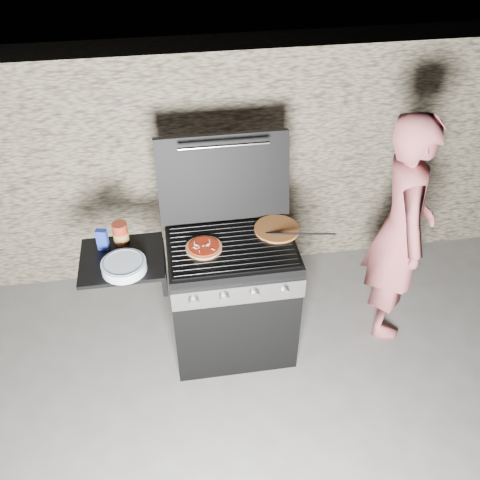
{
  "coord_description": "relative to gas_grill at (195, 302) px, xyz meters",
  "views": [
    {
      "loc": [
        -0.34,
        -2.51,
        3.0
      ],
      "look_at": [
        0.05,
        0.0,
        0.95
      ],
      "focal_mm": 40.0,
      "sensor_mm": 36.0,
      "label": 1
    }
  ],
  "objects": [
    {
      "name": "person",
      "position": [
        1.39,
        0.08,
        0.38
      ],
      "size": [
        0.51,
        0.68,
        1.68
      ],
      "primitive_type": "imported",
      "rotation": [
        0.0,
        0.0,
        1.37
      ],
      "color": "#AE5355",
      "rests_on": "ground"
    },
    {
      "name": "pizza_topped",
      "position": [
        0.08,
        -0.0,
        0.47
      ],
      "size": [
        0.28,
        0.28,
        0.02
      ],
      "primitive_type": null,
      "rotation": [
        0.0,
        0.0,
        -0.31
      ],
      "color": "tan",
      "rests_on": "gas_grill"
    },
    {
      "name": "ground",
      "position": [
        0.25,
        0.0,
        -0.46
      ],
      "size": [
        50.0,
        50.0,
        0.0
      ],
      "primitive_type": "plane",
      "color": "#5C5851"
    },
    {
      "name": "plate_stack",
      "position": [
        -0.4,
        -0.11,
        0.48
      ],
      "size": [
        0.27,
        0.27,
        0.06
      ],
      "primitive_type": "cylinder",
      "rotation": [
        0.0,
        0.0,
        0.01
      ],
      "color": "silver",
      "rests_on": "gas_grill"
    },
    {
      "name": "blue_carton",
      "position": [
        -0.53,
        0.1,
        0.52
      ],
      "size": [
        0.07,
        0.05,
        0.14
      ],
      "primitive_type": "cube",
      "rotation": [
        0.0,
        0.0,
        -0.25
      ],
      "color": "navy",
      "rests_on": "gas_grill"
    },
    {
      "name": "gas_grill",
      "position": [
        0.0,
        0.0,
        0.0
      ],
      "size": [
        1.34,
        0.79,
        0.91
      ],
      "primitive_type": null,
      "color": "black",
      "rests_on": "ground"
    },
    {
      "name": "tongs",
      "position": [
        0.66,
        0.0,
        0.5
      ],
      "size": [
        0.43,
        0.19,
        0.09
      ],
      "primitive_type": "cylinder",
      "rotation": [
        0.0,
        1.4,
        -0.39
      ],
      "color": "black",
      "rests_on": "gas_grill"
    },
    {
      "name": "stone_wall",
      "position": [
        0.25,
        1.05,
        0.44
      ],
      "size": [
        8.0,
        0.35,
        1.8
      ],
      "primitive_type": "cube",
      "color": "gray",
      "rests_on": "ground"
    },
    {
      "name": "pizza_plain",
      "position": [
        0.56,
        0.11,
        0.46
      ],
      "size": [
        0.31,
        0.31,
        0.02
      ],
      "primitive_type": "cylinder",
      "rotation": [
        0.0,
        0.0,
        0.07
      ],
      "color": "#BD6E39",
      "rests_on": "gas_grill"
    },
    {
      "name": "sauce_jar",
      "position": [
        -0.42,
        0.15,
        0.52
      ],
      "size": [
        0.1,
        0.1,
        0.14
      ],
      "primitive_type": "cylinder",
      "rotation": [
        0.0,
        0.0,
        -0.07
      ],
      "color": "maroon",
      "rests_on": "gas_grill"
    }
  ]
}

